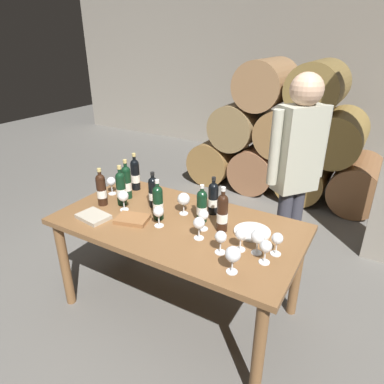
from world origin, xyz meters
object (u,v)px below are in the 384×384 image
at_px(wine_glass_5, 233,255).
at_px(wine_glass_8, 241,235).
at_px(wine_bottle_8, 222,212).
at_px(wine_glass_11, 203,216).
at_px(wine_glass_1, 158,212).
at_px(sommelier_presenting, 296,166).
at_px(wine_glass_3, 111,182).
at_px(wine_glass_9, 258,237).
at_px(dining_table, 178,233).
at_px(wine_bottle_1, 213,198).
at_px(wine_bottle_6, 121,188).
at_px(wine_glass_7, 221,238).
at_px(wine_bottle_3, 127,182).
at_px(leather_ledger, 132,219).
at_px(wine_glass_10, 123,197).
at_px(wine_bottle_0, 202,206).
at_px(wine_glass_2, 266,247).
at_px(wine_glass_0, 199,224).
at_px(wine_glass_4, 277,239).
at_px(wine_glass_6, 184,199).
at_px(wine_bottle_2, 135,174).
at_px(serving_plate, 252,232).
at_px(wine_bottle_4, 153,192).
at_px(wine_bottle_5, 158,202).
at_px(tasting_notebook, 93,217).
at_px(wine_bottle_7, 101,189).

bearing_deg(wine_glass_5, wine_glass_8, 101.75).
xyz_separation_m(wine_bottle_8, wine_glass_11, (-0.11, -0.05, -0.03)).
distance_m(wine_glass_1, sommelier_presenting, 1.10).
distance_m(wine_glass_3, wine_glass_9, 1.33).
distance_m(dining_table, wine_bottle_1, 0.36).
xyz_separation_m(wine_bottle_6, wine_glass_7, (0.93, -0.20, -0.03)).
height_order(wine_bottle_3, leather_ledger, wine_bottle_3).
bearing_deg(wine_glass_10, wine_bottle_0, 14.34).
height_order(wine_glass_3, wine_glass_5, wine_glass_5).
xyz_separation_m(wine_glass_8, wine_glass_11, (-0.31, 0.10, 0.00)).
relative_size(wine_bottle_0, sommelier_presenting, 0.16).
bearing_deg(wine_glass_3, wine_glass_11, -7.04).
height_order(wine_glass_2, sommelier_presenting, sommelier_presenting).
height_order(wine_glass_0, wine_glass_4, wine_glass_0).
distance_m(wine_glass_6, sommelier_presenting, 0.89).
bearing_deg(wine_glass_7, wine_glass_10, 171.24).
relative_size(wine_bottle_2, wine_glass_0, 2.10).
xyz_separation_m(wine_glass_5, serving_plate, (-0.05, 0.44, -0.11)).
bearing_deg(wine_glass_0, leather_ledger, -175.65).
xyz_separation_m(wine_bottle_0, wine_glass_2, (0.54, -0.24, -0.02)).
height_order(wine_bottle_4, wine_bottle_8, wine_bottle_8).
xyz_separation_m(wine_bottle_8, wine_glass_9, (0.29, -0.13, -0.02)).
bearing_deg(wine_glass_2, wine_bottle_5, 171.96).
bearing_deg(wine_glass_3, wine_bottle_6, -27.10).
relative_size(wine_glass_6, tasting_notebook, 0.75).
bearing_deg(wine_glass_8, wine_bottle_1, 136.90).
height_order(wine_bottle_4, wine_glass_6, wine_bottle_4).
bearing_deg(wine_glass_9, wine_glass_8, -169.40).
bearing_deg(wine_bottle_4, serving_plate, 1.04).
relative_size(wine_glass_1, wine_glass_3, 1.01).
bearing_deg(wine_glass_6, wine_bottle_8, -11.56).
relative_size(tasting_notebook, sommelier_presenting, 0.13).
bearing_deg(wine_bottle_3, wine_bottle_8, -4.86).
bearing_deg(tasting_notebook, wine_bottle_5, 38.58).
distance_m(wine_glass_2, wine_glass_9, 0.10).
relative_size(wine_glass_11, sommelier_presenting, 0.08).
height_order(wine_bottle_6, wine_glass_9, wine_bottle_6).
distance_m(wine_bottle_7, wine_glass_10, 0.20).
xyz_separation_m(wine_glass_8, wine_glass_9, (0.10, 0.02, 0.01)).
bearing_deg(wine_bottle_7, wine_glass_3, 111.65).
bearing_deg(wine_glass_5, sommelier_presenting, 88.18).
height_order(wine_glass_8, leather_ledger, wine_glass_8).
bearing_deg(wine_glass_1, wine_bottle_3, 153.38).
relative_size(wine_glass_2, wine_glass_3, 0.99).
height_order(wine_glass_3, wine_glass_11, wine_glass_3).
relative_size(wine_bottle_1, wine_glass_3, 1.92).
xyz_separation_m(wine_glass_6, tasting_notebook, (-0.51, -0.38, -0.10)).
height_order(wine_bottle_0, wine_bottle_8, wine_bottle_8).
relative_size(leather_ledger, sommelier_presenting, 0.13).
distance_m(wine_glass_2, sommelier_presenting, 0.91).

